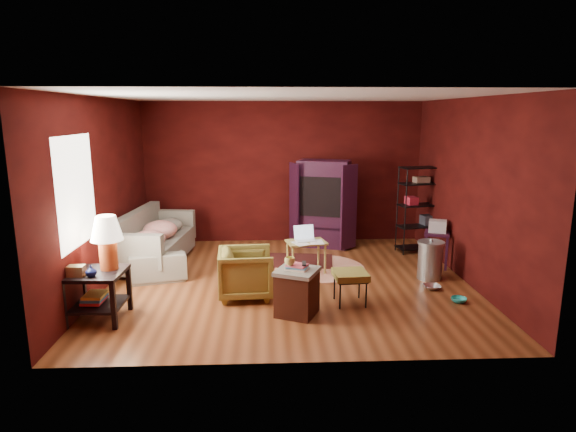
# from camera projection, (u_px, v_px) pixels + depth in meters

# --- Properties ---
(room) EXTENTS (5.54, 5.04, 2.84)m
(room) POSITION_uv_depth(u_px,v_px,m) (286.00, 193.00, 7.18)
(room) COLOR brown
(room) RESTS_ON ground
(sofa) EXTENTS (1.14, 2.27, 0.85)m
(sofa) POSITION_uv_depth(u_px,v_px,m) (156.00, 240.00, 8.27)
(sofa) COLOR slate
(sofa) RESTS_ON ground
(armchair) EXTENTS (0.74, 0.79, 0.77)m
(armchair) POSITION_uv_depth(u_px,v_px,m) (246.00, 271.00, 6.80)
(armchair) COLOR black
(armchair) RESTS_ON ground
(pet_bowl_steel) EXTENTS (0.26, 0.09, 0.25)m
(pet_bowl_steel) POSITION_uv_depth(u_px,v_px,m) (432.00, 281.00, 7.13)
(pet_bowl_steel) COLOR #B3B4BA
(pet_bowl_steel) RESTS_ON ground
(pet_bowl_turquoise) EXTENTS (0.22, 0.13, 0.21)m
(pet_bowl_turquoise) POSITION_uv_depth(u_px,v_px,m) (459.00, 295.00, 6.64)
(pet_bowl_turquoise) COLOR #26B5AD
(pet_bowl_turquoise) RESTS_ON ground
(vase) EXTENTS (0.17, 0.17, 0.14)m
(vase) POSITION_uv_depth(u_px,v_px,m) (91.00, 271.00, 5.79)
(vase) COLOR #0C123F
(vase) RESTS_ON side_table
(mug) EXTENTS (0.16, 0.14, 0.13)m
(mug) POSITION_uv_depth(u_px,v_px,m) (290.00, 260.00, 6.07)
(mug) COLOR #CEC765
(mug) RESTS_ON hamper
(side_table) EXTENTS (0.69, 0.69, 1.32)m
(side_table) POSITION_uv_depth(u_px,v_px,m) (102.00, 258.00, 6.01)
(side_table) COLOR black
(side_table) RESTS_ON ground
(sofa_cushions) EXTENTS (1.04, 2.13, 0.86)m
(sofa_cushions) POSITION_uv_depth(u_px,v_px,m) (154.00, 241.00, 8.26)
(sofa_cushions) COLOR slate
(sofa_cushions) RESTS_ON sofa
(hamper) EXTENTS (0.66, 0.66, 0.70)m
(hamper) POSITION_uv_depth(u_px,v_px,m) (297.00, 291.00, 6.20)
(hamper) COLOR #421B0F
(hamper) RESTS_ON ground
(footstool) EXTENTS (0.48, 0.48, 0.46)m
(footstool) POSITION_uv_depth(u_px,v_px,m) (350.00, 276.00, 6.54)
(footstool) COLOR black
(footstool) RESTS_ON ground
(rug_round) EXTENTS (1.87, 1.87, 0.01)m
(rug_round) POSITION_uv_depth(u_px,v_px,m) (320.00, 268.00, 8.13)
(rug_round) COLOR #F3E4CA
(rug_round) RESTS_ON ground
(rug_oriental) EXTENTS (1.36, 0.99, 0.01)m
(rug_oriental) POSITION_uv_depth(u_px,v_px,m) (296.00, 260.00, 8.50)
(rug_oriental) COLOR #541916
(rug_oriental) RESTS_ON ground
(laptop_desk) EXTENTS (0.69, 0.59, 0.77)m
(laptop_desk) POSITION_uv_depth(u_px,v_px,m) (306.00, 245.00, 7.82)
(laptop_desk) COLOR tan
(laptop_desk) RESTS_ON ground
(tv_armoire) EXTENTS (1.26, 0.94, 1.68)m
(tv_armoire) POSITION_uv_depth(u_px,v_px,m) (323.00, 202.00, 9.33)
(tv_armoire) COLOR #330E25
(tv_armoire) RESTS_ON ground
(wire_shelving) EXTENTS (0.84, 0.49, 1.61)m
(wire_shelving) POSITION_uv_depth(u_px,v_px,m) (420.00, 206.00, 8.94)
(wire_shelving) COLOR black
(wire_shelving) RESTS_ON ground
(small_stand) EXTENTS (0.52, 0.52, 0.81)m
(small_stand) POSITION_uv_depth(u_px,v_px,m) (437.00, 232.00, 8.10)
(small_stand) COLOR #330E25
(small_stand) RESTS_ON ground
(trash_can) EXTENTS (0.45, 0.45, 0.65)m
(trash_can) POSITION_uv_depth(u_px,v_px,m) (430.00, 260.00, 7.55)
(trash_can) COLOR #ADB3B5
(trash_can) RESTS_ON ground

